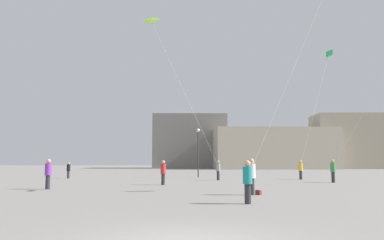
{
  "coord_description": "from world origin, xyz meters",
  "views": [
    {
      "loc": [
        0.2,
        -8.45,
        1.71
      ],
      "look_at": [
        0.0,
        19.35,
        4.59
      ],
      "focal_mm": 37.05,
      "sensor_mm": 36.0,
      "label": 1
    }
  ],
  "objects_px": {
    "person_in_green": "(333,170)",
    "person_in_yellow": "(301,169)",
    "person_in_white": "(252,175)",
    "person_in_teal": "(248,180)",
    "building_centre_hall": "(271,149)",
    "person_in_black": "(68,169)",
    "kite_lime_delta": "(152,23)",
    "lamppost_east": "(198,145)",
    "handbag_beside_flyer": "(258,192)",
    "kite_emerald_delta": "(328,56)",
    "person_in_grey": "(218,169)",
    "building_left_hall": "(190,142)",
    "building_right_hall": "(351,142)",
    "person_in_red": "(163,171)",
    "person_in_purple": "(48,172)"
  },
  "relations": [
    {
      "from": "person_in_red",
      "to": "person_in_grey",
      "type": "xyz_separation_m",
      "value": [
        4.35,
        7.0,
        -0.0
      ]
    },
    {
      "from": "person_in_purple",
      "to": "person_in_white",
      "type": "bearing_deg",
      "value": -118.9
    },
    {
      "from": "person_in_black",
      "to": "person_in_grey",
      "type": "xyz_separation_m",
      "value": [
        14.52,
        -3.51,
        0.08
      ]
    },
    {
      "from": "person_in_green",
      "to": "kite_lime_delta",
      "type": "relative_size",
      "value": 0.12
    },
    {
      "from": "person_in_black",
      "to": "handbag_beside_flyer",
      "type": "xyz_separation_m",
      "value": [
        15.66,
        -18.78,
        -0.76
      ]
    },
    {
      "from": "kite_lime_delta",
      "to": "handbag_beside_flyer",
      "type": "xyz_separation_m",
      "value": [
        7.51,
        -18.29,
        -15.44
      ]
    },
    {
      "from": "building_centre_hall",
      "to": "person_in_yellow",
      "type": "bearing_deg",
      "value": -97.81
    },
    {
      "from": "person_in_green",
      "to": "person_in_yellow",
      "type": "bearing_deg",
      "value": 14.38
    },
    {
      "from": "person_in_grey",
      "to": "handbag_beside_flyer",
      "type": "xyz_separation_m",
      "value": [
        1.14,
        -15.27,
        -0.84
      ]
    },
    {
      "from": "building_centre_hall",
      "to": "person_in_black",
      "type": "bearing_deg",
      "value": -120.87
    },
    {
      "from": "person_in_white",
      "to": "person_in_purple",
      "type": "height_order",
      "value": "person_in_purple"
    },
    {
      "from": "building_centre_hall",
      "to": "person_in_white",
      "type": "bearing_deg",
      "value": -101.61
    },
    {
      "from": "person_in_yellow",
      "to": "person_in_teal",
      "type": "xyz_separation_m",
      "value": [
        -7.68,
        -20.91,
        -0.01
      ]
    },
    {
      "from": "person_in_white",
      "to": "lamppost_east",
      "type": "relative_size",
      "value": 0.36
    },
    {
      "from": "kite_lime_delta",
      "to": "building_right_hall",
      "type": "bearing_deg",
      "value": 51.68
    },
    {
      "from": "person_in_white",
      "to": "person_in_black",
      "type": "xyz_separation_m",
      "value": [
        -15.31,
        18.88,
        -0.12
      ]
    },
    {
      "from": "person_in_grey",
      "to": "building_left_hall",
      "type": "bearing_deg",
      "value": 138.33
    },
    {
      "from": "person_in_black",
      "to": "lamppost_east",
      "type": "distance_m",
      "value": 13.27
    },
    {
      "from": "person_in_green",
      "to": "building_left_hall",
      "type": "relative_size",
      "value": 0.11
    },
    {
      "from": "person_in_grey",
      "to": "person_in_yellow",
      "type": "bearing_deg",
      "value": 55.34
    },
    {
      "from": "person_in_green",
      "to": "building_centre_hall",
      "type": "height_order",
      "value": "building_centre_hall"
    },
    {
      "from": "person_in_purple",
      "to": "building_right_hall",
      "type": "xyz_separation_m",
      "value": [
        43.75,
        63.83,
        4.97
      ]
    },
    {
      "from": "person_in_white",
      "to": "person_in_teal",
      "type": "distance_m",
      "value": 4.23
    },
    {
      "from": "person_in_purple",
      "to": "handbag_beside_flyer",
      "type": "relative_size",
      "value": 5.74
    },
    {
      "from": "person_in_grey",
      "to": "building_centre_hall",
      "type": "distance_m",
      "value": 54.57
    },
    {
      "from": "person_in_red",
      "to": "building_left_hall",
      "type": "xyz_separation_m",
      "value": [
        1.07,
        66.53,
        5.29
      ]
    },
    {
      "from": "person_in_red",
      "to": "person_in_yellow",
      "type": "height_order",
      "value": "person_in_red"
    },
    {
      "from": "person_in_black",
      "to": "person_in_grey",
      "type": "height_order",
      "value": "person_in_grey"
    },
    {
      "from": "lamppost_east",
      "to": "person_in_white",
      "type": "bearing_deg",
      "value": -83.25
    },
    {
      "from": "person_in_black",
      "to": "building_right_hall",
      "type": "bearing_deg",
      "value": 21.67
    },
    {
      "from": "person_in_white",
      "to": "building_centre_hall",
      "type": "distance_m",
      "value": 69.3
    },
    {
      "from": "lamppost_east",
      "to": "handbag_beside_flyer",
      "type": "distance_m",
      "value": 21.68
    },
    {
      "from": "person_in_red",
      "to": "building_right_hall",
      "type": "height_order",
      "value": "building_right_hall"
    },
    {
      "from": "person_in_purple",
      "to": "person_in_grey",
      "type": "height_order",
      "value": "person_in_purple"
    },
    {
      "from": "person_in_white",
      "to": "person_in_red",
      "type": "height_order",
      "value": "person_in_white"
    },
    {
      "from": "person_in_yellow",
      "to": "lamppost_east",
      "type": "xyz_separation_m",
      "value": [
        -9.45,
        4.59,
        2.45
      ]
    },
    {
      "from": "person_in_teal",
      "to": "kite_lime_delta",
      "type": "relative_size",
      "value": 0.12
    },
    {
      "from": "kite_lime_delta",
      "to": "lamppost_east",
      "type": "relative_size",
      "value": 2.93
    },
    {
      "from": "kite_emerald_delta",
      "to": "lamppost_east",
      "type": "height_order",
      "value": "kite_emerald_delta"
    },
    {
      "from": "building_left_hall",
      "to": "handbag_beside_flyer",
      "type": "distance_m",
      "value": 75.18
    },
    {
      "from": "person_in_black",
      "to": "person_in_white",
      "type": "bearing_deg",
      "value": -75.31
    },
    {
      "from": "person_in_teal",
      "to": "kite_emerald_delta",
      "type": "height_order",
      "value": "kite_emerald_delta"
    },
    {
      "from": "kite_emerald_delta",
      "to": "kite_lime_delta",
      "type": "xyz_separation_m",
      "value": [
        -18.62,
        -3.02,
        2.67
      ]
    },
    {
      "from": "person_in_purple",
      "to": "person_in_teal",
      "type": "distance_m",
      "value": 13.76
    },
    {
      "from": "lamppost_east",
      "to": "person_in_green",
      "type": "bearing_deg",
      "value": -42.49
    },
    {
      "from": "person_in_green",
      "to": "building_left_hall",
      "type": "distance_m",
      "value": 64.69
    },
    {
      "from": "kite_emerald_delta",
      "to": "building_left_hall",
      "type": "height_order",
      "value": "kite_emerald_delta"
    },
    {
      "from": "person_in_white",
      "to": "lamppost_east",
      "type": "xyz_separation_m",
      "value": [
        -2.53,
        21.34,
        2.41
      ]
    },
    {
      "from": "building_left_hall",
      "to": "building_right_hall",
      "type": "bearing_deg",
      "value": -11.08
    },
    {
      "from": "person_in_white",
      "to": "building_centre_hall",
      "type": "xyz_separation_m",
      "value": [
        13.93,
        67.8,
        3.3
      ]
    }
  ]
}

